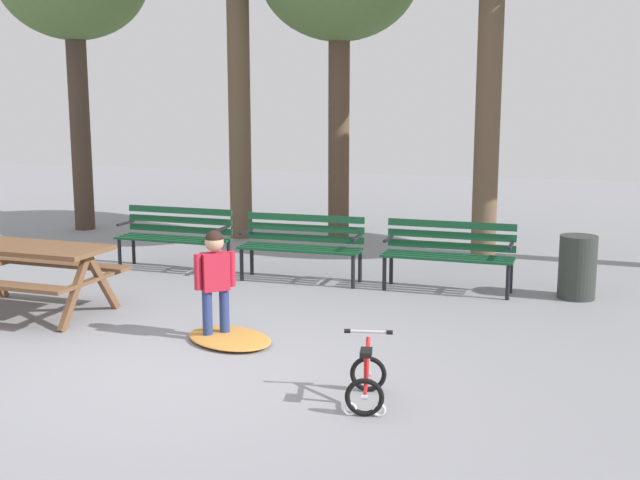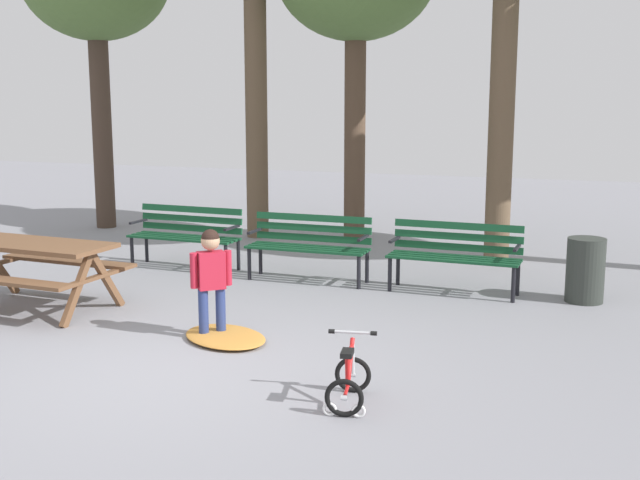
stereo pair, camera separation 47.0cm
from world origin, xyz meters
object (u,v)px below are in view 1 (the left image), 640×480
(park_bench_left, at_px, (302,242))
(kids_bicycle, at_px, (366,379))
(park_bench_far_left, at_px, (176,233))
(child_standing, at_px, (215,276))
(trash_bin, at_px, (577,267))
(picnic_table, at_px, (28,261))
(park_bench_right, at_px, (449,250))

(park_bench_left, xyz_separation_m, kids_bicycle, (1.80, -3.94, -0.31))
(park_bench_far_left, height_order, child_standing, child_standing)
(park_bench_left, relative_size, child_standing, 1.45)
(child_standing, height_order, trash_bin, child_standing)
(picnic_table, bearing_deg, trash_bin, 22.76)
(park_bench_far_left, relative_size, kids_bicycle, 2.67)
(picnic_table, xyz_separation_m, kids_bicycle, (4.20, -1.54, -0.39))
(kids_bicycle, bearing_deg, park_bench_far_left, 132.04)
(park_bench_left, height_order, child_standing, child_standing)
(park_bench_right, height_order, child_standing, child_standing)
(child_standing, bearing_deg, park_bench_far_left, 123.09)
(park_bench_far_left, relative_size, park_bench_right, 1.00)
(park_bench_far_left, height_order, park_bench_right, same)
(park_bench_far_left, relative_size, park_bench_left, 1.01)
(trash_bin, bearing_deg, park_bench_left, -179.31)
(park_bench_left, bearing_deg, child_standing, -90.34)
(park_bench_far_left, distance_m, trash_bin, 5.32)
(child_standing, distance_m, kids_bicycle, 2.24)
(park_bench_right, xyz_separation_m, kids_bicycle, (-0.10, -3.93, -0.31))
(park_bench_far_left, distance_m, kids_bicycle, 5.53)
(park_bench_far_left, xyz_separation_m, child_standing, (1.88, -2.89, 0.14))
(picnic_table, bearing_deg, park_bench_right, 29.11)
(picnic_table, height_order, kids_bicycle, picnic_table)
(park_bench_left, bearing_deg, park_bench_far_left, 175.09)
(park_bench_far_left, xyz_separation_m, park_bench_left, (1.90, -0.16, 0.00))
(park_bench_far_left, distance_m, park_bench_left, 1.90)
(picnic_table, bearing_deg, kids_bicycle, -20.09)
(park_bench_left, distance_m, child_standing, 2.73)
(trash_bin, bearing_deg, picnic_table, -157.24)
(trash_bin, bearing_deg, child_standing, -141.23)
(park_bench_right, distance_m, kids_bicycle, 3.95)
(child_standing, bearing_deg, kids_bicycle, -33.79)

